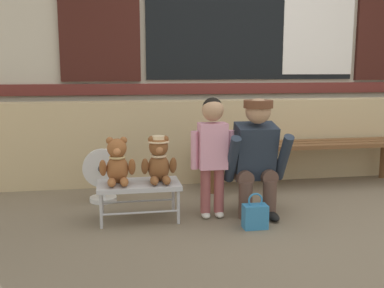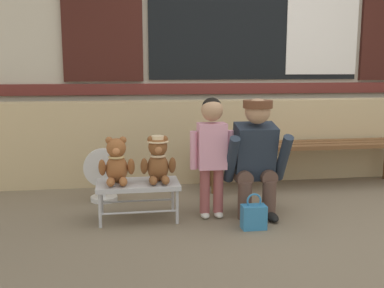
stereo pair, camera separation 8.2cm
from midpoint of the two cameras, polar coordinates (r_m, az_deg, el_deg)
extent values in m
plane|color=#756651|center=(3.72, 15.17, -9.33)|extent=(60.00, 60.00, 0.00)
cube|color=tan|center=(4.91, 8.34, 0.60)|extent=(7.08, 0.25, 0.85)
cube|color=beige|center=(5.39, 6.90, 16.75)|extent=(7.23, 0.20, 3.72)
cube|color=maroon|center=(5.24, 7.08, 6.98)|extent=(6.65, 0.04, 0.12)
cube|color=black|center=(5.27, 7.26, 15.70)|extent=(2.40, 0.03, 1.40)
cube|color=white|center=(5.53, 15.29, 15.15)|extent=(0.85, 0.02, 1.29)
cube|color=#3D1914|center=(5.03, -12.07, 15.86)|extent=(0.84, 0.05, 1.43)
cube|color=brown|center=(4.56, 14.28, -0.35)|extent=(2.10, 0.11, 0.04)
cube|color=brown|center=(4.69, 13.57, -0.05)|extent=(2.10, 0.11, 0.04)
cube|color=brown|center=(4.82, 12.89, 0.23)|extent=(2.10, 0.11, 0.04)
cylinder|color=brown|center=(4.30, 2.26, -3.63)|extent=(0.07, 0.07, 0.40)
cylinder|color=brown|center=(4.57, 1.51, -2.83)|extent=(0.07, 0.07, 0.40)
cylinder|color=brown|center=(5.31, 22.52, -1.83)|extent=(0.07, 0.07, 0.40)
cube|color=#BCBCC1|center=(3.57, -7.38, -5.13)|extent=(0.64, 0.36, 0.04)
cylinder|color=#BCBCC1|center=(3.47, -12.04, -8.29)|extent=(0.02, 0.02, 0.26)
cylinder|color=#BCBCC1|center=(3.76, -11.89, -6.89)|extent=(0.02, 0.02, 0.26)
cylinder|color=#BCBCC1|center=(3.50, -2.40, -7.95)|extent=(0.02, 0.02, 0.26)
cylinder|color=#BCBCC1|center=(3.78, -3.02, -6.59)|extent=(0.02, 0.02, 0.26)
cylinder|color=#BCBCC1|center=(3.48, -7.19, -8.57)|extent=(0.58, 0.02, 0.02)
cylinder|color=#BCBCC1|center=(3.77, -7.43, -7.15)|extent=(0.58, 0.02, 0.02)
ellipsoid|color=#93562D|center=(3.56, -10.01, -3.13)|extent=(0.17, 0.14, 0.22)
sphere|color=#93562D|center=(3.52, -10.09, -0.53)|extent=(0.15, 0.15, 0.15)
sphere|color=#C87B48|center=(3.47, -10.08, -0.88)|extent=(0.06, 0.06, 0.06)
sphere|color=#93562D|center=(3.52, -10.98, 0.42)|extent=(0.06, 0.06, 0.06)
ellipsoid|color=#93562D|center=(3.53, -11.81, -2.97)|extent=(0.06, 0.11, 0.16)
ellipsoid|color=#93562D|center=(3.47, -10.75, -4.78)|extent=(0.06, 0.15, 0.06)
sphere|color=#93562D|center=(3.52, -9.27, 0.47)|extent=(0.06, 0.06, 0.06)
ellipsoid|color=#93562D|center=(3.53, -8.23, -2.87)|extent=(0.06, 0.11, 0.16)
ellipsoid|color=#93562D|center=(3.47, -9.20, -4.74)|extent=(0.06, 0.15, 0.06)
torus|color=#D6B775|center=(3.53, -10.06, -1.65)|extent=(0.13, 0.13, 0.02)
ellipsoid|color=brown|center=(3.57, -4.87, -2.97)|extent=(0.17, 0.14, 0.22)
sphere|color=brown|center=(3.53, -4.89, -0.37)|extent=(0.15, 0.15, 0.15)
sphere|color=#AE6E42|center=(3.48, -4.81, -0.72)|extent=(0.06, 0.06, 0.06)
sphere|color=brown|center=(3.53, -5.77, 0.57)|extent=(0.06, 0.06, 0.06)
ellipsoid|color=brown|center=(3.53, -6.61, -2.82)|extent=(0.06, 0.11, 0.16)
ellipsoid|color=brown|center=(3.47, -5.45, -4.61)|extent=(0.06, 0.15, 0.06)
sphere|color=brown|center=(3.54, -4.07, 0.62)|extent=(0.06, 0.06, 0.06)
ellipsoid|color=brown|center=(3.55, -3.06, -2.70)|extent=(0.06, 0.11, 0.16)
ellipsoid|color=brown|center=(3.48, -3.91, -4.56)|extent=(0.06, 0.15, 0.06)
torus|color=beige|center=(3.55, -4.88, -1.49)|extent=(0.13, 0.13, 0.02)
cylinder|color=beige|center=(3.53, -4.91, 0.30)|extent=(0.17, 0.17, 0.01)
cylinder|color=beige|center=(3.52, -4.92, 0.66)|extent=(0.10, 0.10, 0.04)
cylinder|color=#994C4C|center=(3.62, 1.05, -5.89)|extent=(0.08, 0.08, 0.36)
ellipsoid|color=silver|center=(3.65, 1.10, -8.92)|extent=(0.07, 0.12, 0.05)
cylinder|color=#994C4C|center=(3.64, 2.76, -5.80)|extent=(0.08, 0.08, 0.36)
ellipsoid|color=silver|center=(3.68, 2.81, -8.82)|extent=(0.07, 0.12, 0.05)
cube|color=pink|center=(3.55, 1.94, -0.23)|extent=(0.22, 0.15, 0.36)
cylinder|color=pink|center=(3.52, -0.37, -0.78)|extent=(0.06, 0.06, 0.30)
cylinder|color=pink|center=(3.58, 4.21, -0.64)|extent=(0.06, 0.06, 0.30)
sphere|color=tan|center=(3.51, 1.97, 4.27)|extent=(0.17, 0.17, 0.17)
sphere|color=black|center=(3.52, 1.93, 4.62)|extent=(0.16, 0.16, 0.16)
cylinder|color=brown|center=(3.63, 6.09, -7.01)|extent=(0.11, 0.11, 0.30)
cylinder|color=brown|center=(3.72, 5.54, -3.89)|extent=(0.13, 0.32, 0.13)
ellipsoid|color=black|center=(3.60, 6.42, -9.19)|extent=(0.09, 0.20, 0.06)
cylinder|color=brown|center=(3.69, 9.10, -6.80)|extent=(0.11, 0.11, 0.30)
cylinder|color=brown|center=(3.78, 8.47, -3.74)|extent=(0.13, 0.32, 0.13)
ellipsoid|color=black|center=(3.66, 9.46, -8.95)|extent=(0.09, 0.20, 0.06)
cube|color=#232D3D|center=(3.68, 7.22, -0.90)|extent=(0.32, 0.30, 0.47)
cylinder|color=#232D3D|center=(3.54, 4.43, -1.94)|extent=(0.08, 0.28, 0.40)
cylinder|color=#232D3D|center=(3.66, 10.81, -1.68)|extent=(0.08, 0.28, 0.40)
sphere|color=tan|center=(3.57, 7.66, 4.12)|extent=(0.20, 0.20, 0.20)
cylinder|color=brown|center=(3.56, 7.68, 5.00)|extent=(0.23, 0.23, 0.06)
cube|color=brown|center=(3.85, 9.48, -2.61)|extent=(0.10, 0.22, 0.16)
cube|color=teal|center=(3.44, 7.25, -9.05)|extent=(0.18, 0.11, 0.18)
torus|color=teal|center=(3.40, 7.30, -7.05)|extent=(0.11, 0.01, 0.11)
cylinder|color=silver|center=(4.18, -11.66, -6.79)|extent=(0.24, 0.24, 0.04)
cylinder|color=silver|center=(4.16, -11.69, -5.86)|extent=(0.04, 0.04, 0.10)
cylinder|color=silver|center=(4.09, -11.80, -2.96)|extent=(0.34, 0.06, 0.34)
cylinder|color=#333338|center=(4.09, -11.80, -2.96)|extent=(0.07, 0.08, 0.07)
camera|label=1|loc=(0.04, -90.62, -0.11)|focal=42.40mm
camera|label=2|loc=(0.04, 89.38, 0.11)|focal=42.40mm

